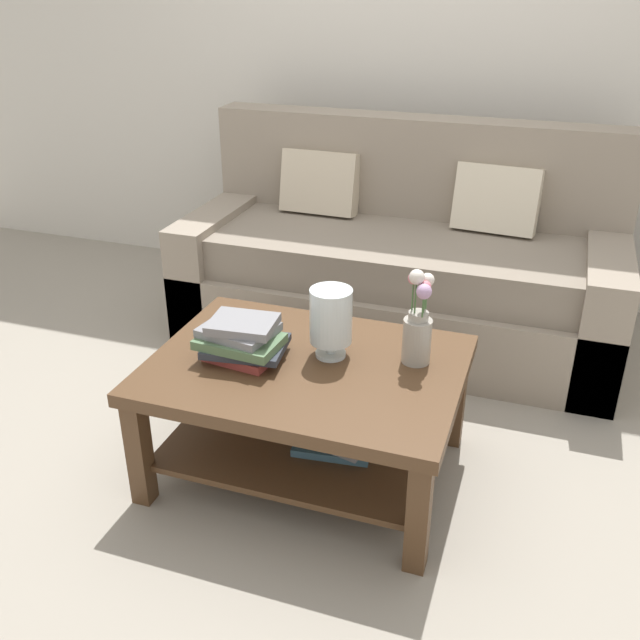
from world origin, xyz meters
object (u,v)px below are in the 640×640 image
(couch, at_px, (400,267))
(flower_pitcher, at_px, (418,326))
(coffee_table, at_px, (308,395))
(book_stack_main, at_px, (242,339))
(glass_hurricane_vase, at_px, (331,318))

(couch, distance_m, flower_pitcher, 1.17)
(coffee_table, bearing_deg, flower_pitcher, 21.33)
(coffee_table, distance_m, book_stack_main, 0.32)
(coffee_table, relative_size, glass_hurricane_vase, 4.23)
(glass_hurricane_vase, bearing_deg, couch, 90.49)
(coffee_table, height_order, book_stack_main, book_stack_main)
(coffee_table, relative_size, book_stack_main, 3.48)
(coffee_table, height_order, glass_hurricane_vase, glass_hurricane_vase)
(book_stack_main, bearing_deg, couch, 77.52)
(couch, bearing_deg, coffee_table, -92.20)
(book_stack_main, relative_size, glass_hurricane_vase, 1.22)
(coffee_table, bearing_deg, glass_hurricane_vase, 54.73)
(book_stack_main, relative_size, flower_pitcher, 0.89)
(couch, distance_m, coffee_table, 1.25)
(couch, xyz_separation_m, book_stack_main, (-0.28, -1.28, 0.18))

